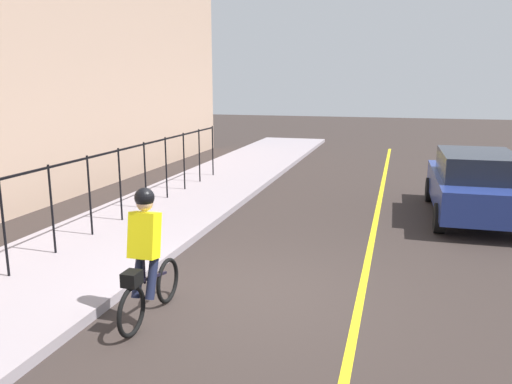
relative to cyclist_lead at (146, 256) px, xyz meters
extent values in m
plane|color=#322926|center=(1.23, -1.10, -0.91)|extent=(80.00, 80.00, 0.00)
cube|color=yellow|center=(1.23, -2.70, -0.91)|extent=(36.00, 0.12, 0.01)
cube|color=gray|center=(1.23, 2.30, -0.84)|extent=(40.00, 3.20, 0.15)
cylinder|color=black|center=(0.51, 2.70, 0.04)|extent=(0.04, 0.04, 1.60)
cylinder|color=black|center=(1.66, 2.70, 0.04)|extent=(0.04, 0.04, 1.60)
cylinder|color=black|center=(2.80, 2.70, 0.04)|extent=(0.04, 0.04, 1.60)
cylinder|color=black|center=(3.95, 2.70, 0.04)|extent=(0.04, 0.04, 1.60)
cylinder|color=black|center=(5.10, 2.70, 0.04)|extent=(0.04, 0.04, 1.60)
cylinder|color=black|center=(6.25, 2.70, 0.04)|extent=(0.04, 0.04, 1.60)
cylinder|color=black|center=(7.39, 2.70, 0.04)|extent=(0.04, 0.04, 1.60)
cylinder|color=black|center=(8.54, 2.70, 0.04)|extent=(0.04, 0.04, 1.60)
cylinder|color=black|center=(9.69, 2.70, 0.04)|extent=(0.04, 0.04, 1.60)
cube|color=black|center=(2.23, 2.70, 0.79)|extent=(14.92, 0.04, 0.04)
torus|color=black|center=(0.61, 0.00, -0.58)|extent=(0.66, 0.06, 0.66)
torus|color=black|center=(-0.44, 0.00, -0.58)|extent=(0.66, 0.06, 0.66)
cube|color=black|center=(0.08, 0.00, -0.33)|extent=(0.93, 0.04, 0.24)
cylinder|color=black|center=(-0.07, 0.00, -0.18)|extent=(0.03, 0.03, 0.35)
cube|color=yellow|center=(-0.02, 0.00, 0.29)|extent=(0.34, 0.36, 0.63)
sphere|color=tan|center=(0.03, 0.00, 0.71)|extent=(0.22, 0.22, 0.22)
sphere|color=black|center=(0.03, 0.00, 0.78)|extent=(0.26, 0.26, 0.26)
cylinder|color=#191E38|center=(-0.04, 0.10, -0.23)|extent=(0.34, 0.12, 0.65)
cylinder|color=#191E38|center=(-0.04, -0.10, -0.23)|extent=(0.34, 0.12, 0.65)
cube|color=black|center=(-0.39, 0.00, -0.16)|extent=(0.24, 0.20, 0.18)
cube|color=navy|center=(6.87, -4.86, -0.24)|extent=(4.43, 1.87, 0.70)
cube|color=#1E232D|center=(6.67, -4.86, 0.39)|extent=(2.49, 1.62, 0.56)
cylinder|color=black|center=(8.35, -3.98, -0.59)|extent=(0.64, 0.23, 0.64)
cylinder|color=black|center=(8.38, -5.68, -0.59)|extent=(0.64, 0.23, 0.64)
cylinder|color=black|center=(5.36, -4.03, -0.59)|extent=(0.64, 0.23, 0.64)
camera|label=1|loc=(-5.71, -3.12, 2.25)|focal=35.70mm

